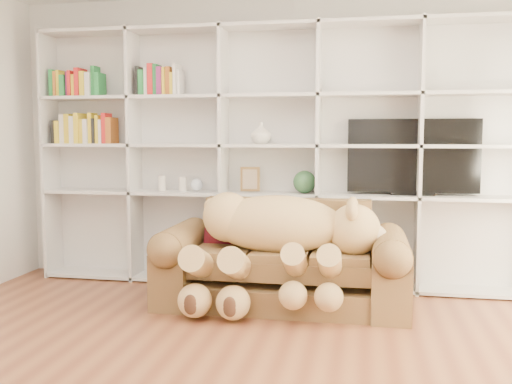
# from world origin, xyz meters

# --- Properties ---
(wall_back) EXTENTS (5.00, 0.02, 2.70)m
(wall_back) POSITION_xyz_m (0.00, 2.50, 1.35)
(wall_back) COLOR white
(wall_back) RESTS_ON floor
(bookshelf) EXTENTS (4.43, 0.35, 2.40)m
(bookshelf) POSITION_xyz_m (-0.24, 2.36, 1.31)
(bookshelf) COLOR silver
(bookshelf) RESTS_ON floor
(sofa) EXTENTS (2.01, 0.87, 0.85)m
(sofa) POSITION_xyz_m (0.20, 1.71, 0.32)
(sofa) COLOR brown
(sofa) RESTS_ON floor
(teddy_bear) EXTENTS (1.57, 0.84, 0.91)m
(teddy_bear) POSITION_xyz_m (0.18, 1.54, 0.60)
(teddy_bear) COLOR tan
(teddy_bear) RESTS_ON sofa
(throw_pillow) EXTENTS (0.37, 0.22, 0.38)m
(throw_pillow) POSITION_xyz_m (-0.31, 1.85, 0.61)
(throw_pillow) COLOR #4F0D1D
(throw_pillow) RESTS_ON sofa
(tv) EXTENTS (1.14, 0.18, 0.67)m
(tv) POSITION_xyz_m (1.27, 2.35, 1.20)
(tv) COLOR black
(tv) RESTS_ON bookshelf
(picture_frame) EXTENTS (0.18, 0.05, 0.22)m
(picture_frame) POSITION_xyz_m (-0.19, 2.30, 0.99)
(picture_frame) COLOR brown
(picture_frame) RESTS_ON bookshelf
(green_vase) EXTENTS (0.21, 0.21, 0.21)m
(green_vase) POSITION_xyz_m (0.32, 2.30, 0.97)
(green_vase) COLOR #2B5530
(green_vase) RESTS_ON bookshelf
(figurine_tall) EXTENTS (0.09, 0.09, 0.15)m
(figurine_tall) POSITION_xyz_m (-1.05, 2.30, 0.94)
(figurine_tall) COLOR silver
(figurine_tall) RESTS_ON bookshelf
(figurine_short) EXTENTS (0.09, 0.09, 0.14)m
(figurine_short) POSITION_xyz_m (-0.84, 2.30, 0.93)
(figurine_short) COLOR silver
(figurine_short) RESTS_ON bookshelf
(snow_globe) EXTENTS (0.12, 0.12, 0.12)m
(snow_globe) POSITION_xyz_m (-0.71, 2.30, 0.93)
(snow_globe) COLOR silver
(snow_globe) RESTS_ON bookshelf
(shelf_vase) EXTENTS (0.24, 0.24, 0.20)m
(shelf_vase) POSITION_xyz_m (-0.09, 2.30, 1.41)
(shelf_vase) COLOR silver
(shelf_vase) RESTS_ON bookshelf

